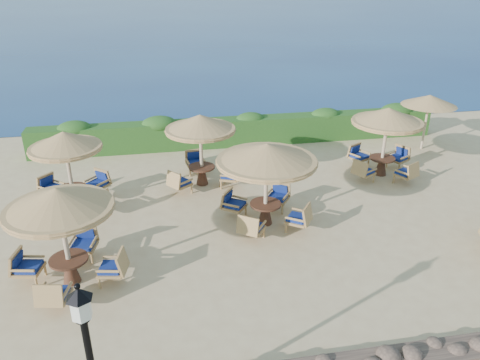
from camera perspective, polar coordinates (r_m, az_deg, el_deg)
ground at (r=14.81m, az=4.89°, el=-5.19°), size 120.00×120.00×0.00m
sea at (r=82.76m, az=-8.32°, el=19.41°), size 160.00×160.00×0.00m
hedge at (r=20.99m, az=-0.09°, el=5.94°), size 18.00×0.90×1.20m
extra_parasol at (r=21.53m, az=22.10°, el=8.98°), size 2.30×2.30×2.41m
cafe_set_0 at (r=12.05m, az=-20.92°, el=-4.74°), size 2.88×2.88×2.65m
cafe_set_1 at (r=13.89m, az=3.25°, el=1.44°), size 3.04×3.04×2.65m
cafe_set_3 at (r=15.95m, az=-20.27°, el=2.21°), size 2.57×2.57×2.65m
cafe_set_4 at (r=16.64m, az=-4.82°, el=5.25°), size 2.75×2.69×2.65m
cafe_set_5 at (r=18.23m, az=17.38°, el=5.75°), size 2.80×2.80×2.65m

